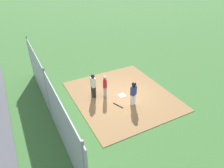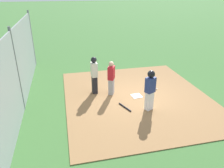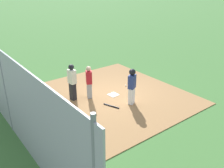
{
  "view_description": "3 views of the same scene",
  "coord_description": "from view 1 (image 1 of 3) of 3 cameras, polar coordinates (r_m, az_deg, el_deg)",
  "views": [
    {
      "loc": [
        10.36,
        -6.25,
        8.4
      ],
      "look_at": [
        -0.49,
        -0.53,
        0.85
      ],
      "focal_mm": 33.73,
      "sensor_mm": 36.0,
      "label": 1
    },
    {
      "loc": [
        8.46,
        -3.11,
        4.66
      ],
      "look_at": [
        0.07,
        -1.17,
        0.79
      ],
      "focal_mm": 35.25,
      "sensor_mm": 36.0,
      "label": 2
    },
    {
      "loc": [
        8.68,
        -6.78,
        5.4
      ],
      "look_at": [
        0.51,
        -0.48,
        0.92
      ],
      "focal_mm": 39.75,
      "sensor_mm": 36.0,
      "label": 3
    }
  ],
  "objects": [
    {
      "name": "ground_plane",
      "position": [
        14.73,
        2.73,
        -3.21
      ],
      "size": [
        140.0,
        140.0,
        0.0
      ],
      "primitive_type": "plane",
      "color": "#3D6B33"
    },
    {
      "name": "catcher",
      "position": [
        14.2,
        -1.92,
        -0.55
      ],
      "size": [
        0.46,
        0.4,
        1.58
      ],
      "rotation": [
        0.0,
        0.0,
        1.11
      ],
      "color": "#9E9EA3",
      "rests_on": "dirt_infield"
    },
    {
      "name": "dirt_infield",
      "position": [
        14.72,
        2.74,
        -3.16
      ],
      "size": [
        7.2,
        6.4,
        0.03
      ],
      "primitive_type": "cube",
      "color": "olive",
      "rests_on": "ground_plane"
    },
    {
      "name": "home_plate",
      "position": [
        14.71,
        2.74,
        -3.08
      ],
      "size": [
        0.48,
        0.48,
        0.02
      ],
      "primitive_type": "cube",
      "rotation": [
        0.0,
        0.0,
        0.09
      ],
      "color": "white",
      "rests_on": "dirt_infield"
    },
    {
      "name": "umpire",
      "position": [
        14.13,
        -5.12,
        -0.35
      ],
      "size": [
        0.4,
        0.29,
        1.75
      ],
      "rotation": [
        0.0,
        0.0,
        1.65
      ],
      "color": "black",
      "rests_on": "dirt_infield"
    },
    {
      "name": "backstop_fence",
      "position": [
        12.47,
        -16.86,
        -2.99
      ],
      "size": [
        12.0,
        0.1,
        3.35
      ],
      "color": "#93999E",
      "rests_on": "ground_plane"
    },
    {
      "name": "baseball",
      "position": [
        15.53,
        5.7,
        -1.02
      ],
      "size": [
        0.07,
        0.07,
        0.07
      ],
      "primitive_type": "sphere",
      "color": "white",
      "rests_on": "dirt_infield"
    },
    {
      "name": "baseball_bat",
      "position": [
        13.75,
        1.67,
        -5.77
      ],
      "size": [
        0.76,
        0.35,
        0.06
      ],
      "primitive_type": "cylinder",
      "rotation": [
        0.0,
        1.57,
        0.37
      ],
      "color": "black",
      "rests_on": "dirt_infield"
    },
    {
      "name": "runner",
      "position": [
        13.37,
        5.84,
        -2.18
      ],
      "size": [
        0.4,
        0.46,
        1.69
      ],
      "rotation": [
        0.0,
        0.0,
        3.6
      ],
      "color": "silver",
      "rests_on": "dirt_infield"
    }
  ]
}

